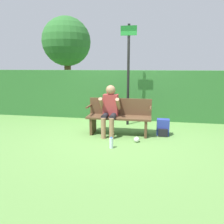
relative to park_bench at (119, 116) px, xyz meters
name	(u,v)px	position (x,y,z in m)	size (l,w,h in m)	color
ground_plane	(119,134)	(0.00, -0.06, -0.43)	(40.00, 40.00, 0.00)	#5B8942
hedge_back	(127,95)	(0.00, 1.64, 0.31)	(12.00, 0.49, 1.49)	#2D662D
park_bench	(119,116)	(0.00, 0.00, 0.00)	(1.52, 0.46, 0.85)	#513823
person_seated	(110,108)	(-0.21, -0.11, 0.22)	(0.48, 0.57, 1.18)	#993333
backpack	(163,128)	(1.04, 0.06, -0.25)	(0.29, 0.27, 0.39)	#283893
water_bottle	(111,143)	(-0.02, -0.99, -0.33)	(0.08, 0.08, 0.23)	silver
signpost	(128,70)	(0.11, 0.88, 1.09)	(0.42, 0.09, 2.69)	black
parked_car	(203,82)	(3.96, 9.75, 0.17)	(4.04, 2.26, 1.26)	#2D4784
tree	(67,42)	(-3.00, 4.41, 2.20)	(2.11, 2.11, 3.72)	#4C3823
litter_crumple	(137,140)	(0.46, -0.55, -0.37)	(0.12, 0.12, 0.12)	silver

